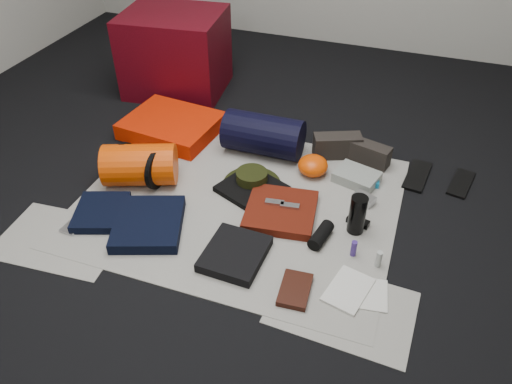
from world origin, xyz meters
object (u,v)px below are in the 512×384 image
(stuff_sack, at_px, (140,165))
(paperback_book, at_px, (295,290))
(red_cabinet, at_px, (175,53))
(compact_camera, at_px, (364,199))
(sleeping_pad, at_px, (172,126))
(navy_duffel, at_px, (263,135))
(water_bottle, at_px, (357,215))

(stuff_sack, height_order, paperback_book, stuff_sack)
(red_cabinet, bearing_deg, compact_camera, -36.18)
(sleeping_pad, bearing_deg, navy_duffel, -1.42)
(stuff_sack, xyz_separation_m, navy_duffel, (0.53, 0.49, 0.01))
(stuff_sack, xyz_separation_m, water_bottle, (1.16, 0.00, -0.01))
(stuff_sack, height_order, compact_camera, stuff_sack)
(water_bottle, relative_size, compact_camera, 1.87)
(sleeping_pad, height_order, water_bottle, water_bottle)
(navy_duffel, xyz_separation_m, water_bottle, (0.64, -0.49, -0.02))
(stuff_sack, relative_size, compact_camera, 3.51)
(red_cabinet, bearing_deg, water_bottle, -42.49)
(red_cabinet, height_order, navy_duffel, red_cabinet)
(water_bottle, height_order, compact_camera, water_bottle)
(water_bottle, bearing_deg, stuff_sack, -179.96)
(sleeping_pad, xyz_separation_m, compact_camera, (1.25, -0.28, -0.03))
(compact_camera, relative_size, paperback_book, 0.56)
(stuff_sack, distance_m, compact_camera, 1.19)
(red_cabinet, relative_size, paperback_book, 3.38)
(navy_duffel, xyz_separation_m, compact_camera, (0.64, -0.26, -0.10))
(water_bottle, xyz_separation_m, compact_camera, (0.00, 0.23, -0.08))
(compact_camera, bearing_deg, red_cabinet, 176.17)
(compact_camera, bearing_deg, paperback_book, -78.23)
(red_cabinet, height_order, stuff_sack, red_cabinet)
(stuff_sack, xyz_separation_m, compact_camera, (1.17, 0.23, -0.09))
(stuff_sack, bearing_deg, red_cabinet, 106.10)
(sleeping_pad, relative_size, compact_camera, 5.00)
(stuff_sack, bearing_deg, paperback_book, -24.99)
(red_cabinet, height_order, paperback_book, red_cabinet)
(stuff_sack, distance_m, paperback_book, 1.10)
(paperback_book, bearing_deg, stuff_sack, 150.83)
(sleeping_pad, bearing_deg, water_bottle, -22.20)
(red_cabinet, height_order, compact_camera, red_cabinet)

